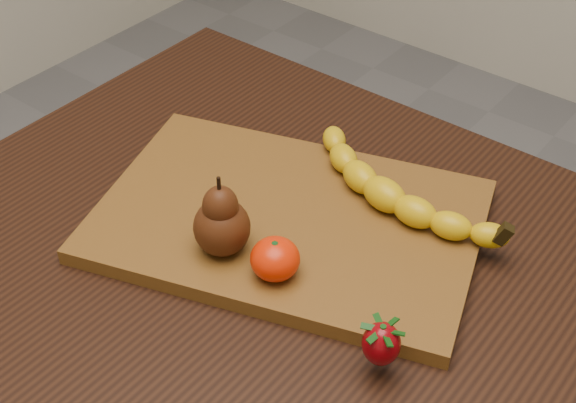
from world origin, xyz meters
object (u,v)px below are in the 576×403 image
Objects in this scene: table at (320,325)px; pear at (221,215)px; mandarin at (275,259)px; cutting_board at (288,221)px.

table is 9.94× the size of pear.
table is at bearing 32.23° from pear.
mandarin is at bearing -112.58° from table.
mandarin is at bearing -77.97° from cutting_board.
mandarin reaches higher than cutting_board.
pear reaches higher than mandarin.
mandarin is (-0.02, -0.06, 0.14)m from table.
pear is 1.84× the size of mandarin.
pear is (-0.10, -0.06, 0.17)m from table.
cutting_board is at bearing 157.04° from table.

